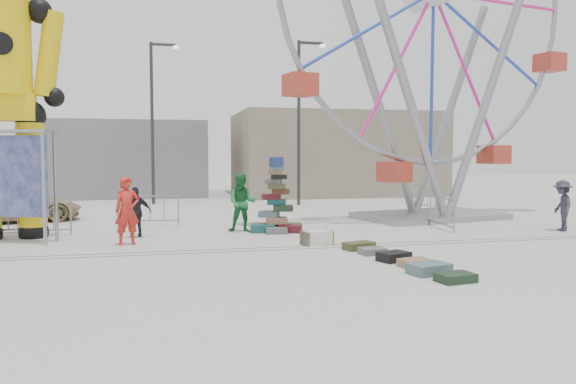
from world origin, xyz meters
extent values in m
plane|color=#9E9E99|center=(0.00, 0.00, 0.00)|extent=(90.00, 90.00, 0.00)
cube|color=#47443F|center=(0.00, 0.60, 0.00)|extent=(40.00, 0.04, 0.01)
cube|color=#47443F|center=(0.00, 1.00, 0.00)|extent=(40.00, 0.04, 0.01)
cube|color=gray|center=(7.00, 20.00, 2.50)|extent=(12.00, 8.00, 5.00)
cube|color=gray|center=(-6.00, 22.00, 2.20)|extent=(10.00, 8.00, 4.40)
cylinder|color=#2D2D30|center=(3.00, 13.00, 4.00)|extent=(0.16, 0.16, 8.00)
cube|color=#2D2D30|center=(3.60, 13.00, 7.90)|extent=(1.20, 0.15, 0.12)
cube|color=silver|center=(4.20, 13.00, 7.80)|extent=(0.25, 0.25, 0.12)
cylinder|color=#2D2D30|center=(-4.00, 15.00, 4.00)|extent=(0.16, 0.16, 8.00)
cube|color=#2D2D30|center=(-3.40, 15.00, 7.90)|extent=(1.20, 0.15, 0.12)
cube|color=silver|center=(-2.80, 15.00, 7.80)|extent=(0.25, 0.25, 0.12)
cube|color=#1C5555|center=(-0.44, 3.95, 0.13)|extent=(0.87, 0.67, 0.26)
cube|color=#55161C|center=(0.43, 3.76, 0.12)|extent=(0.88, 0.74, 0.24)
cube|color=#4F2B19|center=(-0.33, 4.44, 0.11)|extent=(0.70, 0.48, 0.22)
cube|color=#414422|center=(0.54, 4.24, 0.12)|extent=(0.82, 0.68, 0.24)
cube|color=slate|center=(-0.07, 3.57, 0.10)|extent=(0.70, 0.50, 0.20)
cube|color=black|center=(0.15, 4.53, 0.11)|extent=(0.76, 0.63, 0.22)
cube|color=#9C704F|center=(0.03, 4.00, 0.37)|extent=(0.75, 0.56, 0.22)
cube|color=slate|center=(-0.20, 4.08, 0.57)|extent=(0.75, 0.65, 0.20)
cube|color=#1C3320|center=(0.24, 3.93, 0.77)|extent=(0.65, 0.48, 0.20)
cube|color=#1C5555|center=(0.06, 4.14, 0.96)|extent=(0.68, 0.54, 0.18)
cube|color=#55161C|center=(-0.12, 4.14, 1.14)|extent=(0.58, 0.41, 0.18)
cube|color=#4F2B19|center=(0.19, 4.02, 1.31)|extent=(0.64, 0.55, 0.18)
cube|color=#414422|center=(0.02, 3.95, 1.48)|extent=(0.59, 0.44, 0.16)
cube|color=slate|center=(-0.05, 4.10, 1.64)|extent=(0.62, 0.54, 0.16)
cube|color=black|center=(0.11, 3.98, 1.79)|extent=(0.52, 0.38, 0.14)
cube|color=#9C704F|center=(-0.01, 4.06, 1.93)|extent=(0.55, 0.45, 0.14)
cube|color=slate|center=(0.05, 3.96, 2.05)|extent=(0.47, 0.32, 0.12)
cylinder|color=navy|center=(0.03, 4.00, 2.27)|extent=(0.47, 0.47, 0.32)
sphere|color=black|center=(-7.41, 4.39, 0.17)|extent=(0.87, 0.87, 0.87)
cylinder|color=yellow|center=(-7.41, 4.39, 1.84)|extent=(0.80, 0.80, 3.67)
sphere|color=black|center=(-7.41, 4.39, 3.67)|extent=(0.92, 0.92, 0.92)
cube|color=yellow|center=(-8.04, 4.31, 3.90)|extent=(1.71, 1.12, 0.80)
cylinder|color=yellow|center=(-8.04, 4.31, 5.63)|extent=(1.49, 1.49, 2.76)
sphere|color=black|center=(-8.04, 4.31, 7.00)|extent=(1.26, 1.26, 1.26)
sphere|color=black|center=(-7.07, 4.43, 6.77)|extent=(0.73, 0.73, 0.73)
cylinder|color=yellow|center=(-6.84, 4.46, 5.51)|extent=(1.01, 0.71, 2.58)
sphere|color=black|center=(-6.73, 4.48, 4.25)|extent=(0.60, 0.60, 0.60)
cube|color=gray|center=(6.63, 6.29, 0.11)|extent=(5.98, 4.30, 0.22)
cylinder|color=gray|center=(5.13, 4.98, 4.34)|extent=(3.76, 1.09, 8.81)
cylinder|color=gray|center=(8.53, 5.69, 4.34)|extent=(3.76, 1.09, 8.81)
cylinder|color=gray|center=(4.73, 6.89, 4.34)|extent=(3.76, 1.09, 8.81)
cylinder|color=gray|center=(8.13, 7.61, 4.34)|extent=(3.76, 1.09, 8.81)
cube|color=#AB3424|center=(6.63, 6.29, 1.63)|extent=(1.16, 1.16, 0.76)
cylinder|color=gray|center=(-6.68, 3.10, 1.58)|extent=(0.11, 0.11, 3.17)
cube|color=navy|center=(-7.68, 3.43, 1.90)|extent=(1.91, 0.67, 2.32)
cube|color=silver|center=(0.61, 1.20, 0.19)|extent=(0.93, 0.70, 0.39)
cube|color=#414422|center=(1.48, 0.19, 0.10)|extent=(0.90, 0.69, 0.20)
cube|color=slate|center=(1.57, -0.56, 0.08)|extent=(0.68, 0.54, 0.17)
cube|color=black|center=(1.74, -1.50, 0.11)|extent=(0.86, 0.73, 0.22)
cube|color=#9C704F|center=(1.94, -2.22, 0.09)|extent=(0.78, 0.65, 0.18)
cube|color=slate|center=(1.90, -2.99, 0.12)|extent=(0.97, 0.76, 0.23)
cube|color=#1C3320|center=(2.07, -3.78, 0.09)|extent=(0.80, 0.61, 0.18)
imported|color=red|center=(-4.55, 2.38, 0.95)|extent=(0.80, 0.64, 1.90)
imported|color=#1B6D30|center=(-1.06, 4.25, 0.95)|extent=(1.08, 0.94, 1.90)
imported|color=black|center=(-4.37, 3.78, 0.77)|extent=(0.92, 0.42, 1.53)
imported|color=#282835|center=(9.26, 2.14, 0.84)|extent=(0.96, 1.23, 1.67)
imported|color=tan|center=(-8.83, 8.74, 0.61)|extent=(4.82, 3.22, 1.23)
camera|label=1|loc=(-3.63, -13.78, 2.57)|focal=35.00mm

